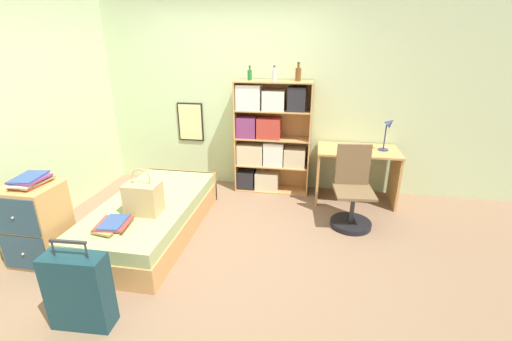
{
  "coord_description": "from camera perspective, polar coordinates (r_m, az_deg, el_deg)",
  "views": [
    {
      "loc": [
        1.08,
        -3.11,
        2.03
      ],
      "look_at": [
        0.5,
        0.19,
        0.75
      ],
      "focal_mm": 24.0,
      "sensor_mm": 36.0,
      "label": 1
    }
  ],
  "objects": [
    {
      "name": "bottle_green",
      "position": [
        4.62,
        -1.05,
        15.67
      ],
      "size": [
        0.06,
        0.06,
        0.19
      ],
      "color": "#1E6B2D",
      "rests_on": "bookcase"
    },
    {
      "name": "book_stack_on_bed",
      "position": [
        3.5,
        -22.68,
        -8.3
      ],
      "size": [
        0.32,
        0.38,
        0.06
      ],
      "color": "silver",
      "rests_on": "bed"
    },
    {
      "name": "magazine_pile_on_dresser",
      "position": [
        3.75,
        -33.49,
        -1.41
      ],
      "size": [
        0.27,
        0.37,
        0.09
      ],
      "color": "#B2382D",
      "rests_on": "dresser"
    },
    {
      "name": "desk_chair",
      "position": [
        4.11,
        15.7,
        -4.86
      ],
      "size": [
        0.47,
        0.47,
        0.94
      ],
      "color": "black",
      "rests_on": "ground_plane"
    },
    {
      "name": "desk",
      "position": [
        4.67,
        16.4,
        0.76
      ],
      "size": [
        1.03,
        0.61,
        0.72
      ],
      "color": "tan",
      "rests_on": "ground_plane"
    },
    {
      "name": "wall_back",
      "position": [
        4.9,
        -2.97,
        12.3
      ],
      "size": [
        10.0,
        0.09,
        2.6
      ],
      "color": "beige",
      "rests_on": "ground_plane"
    },
    {
      "name": "bed",
      "position": [
        4.02,
        -16.97,
        -7.29
      ],
      "size": [
        0.95,
        1.92,
        0.39
      ],
      "color": "tan",
      "rests_on": "ground_plane"
    },
    {
      "name": "suitcase",
      "position": [
        2.97,
        -27.4,
        -17.42
      ],
      "size": [
        0.46,
        0.21,
        0.74
      ],
      "color": "#143842",
      "rests_on": "ground_plane"
    },
    {
      "name": "dresser",
      "position": [
        3.9,
        -32.75,
        -7.55
      ],
      "size": [
        0.5,
        0.44,
        0.79
      ],
      "color": "tan",
      "rests_on": "ground_plane"
    },
    {
      "name": "wall_left",
      "position": [
        4.4,
        -34.03,
        7.8
      ],
      "size": [
        0.06,
        10.0,
        2.6
      ],
      "color": "beige",
      "rests_on": "ground_plane"
    },
    {
      "name": "handbag",
      "position": [
        3.62,
        -18.25,
        -4.33
      ],
      "size": [
        0.34,
        0.24,
        0.48
      ],
      "color": "tan",
      "rests_on": "bed"
    },
    {
      "name": "desk_lamp",
      "position": [
        4.59,
        21.23,
        6.62
      ],
      "size": [
        0.17,
        0.12,
        0.43
      ],
      "color": "navy",
      "rests_on": "desk"
    },
    {
      "name": "bottle_brown",
      "position": [
        4.52,
        3.04,
        15.57
      ],
      "size": [
        0.06,
        0.06,
        0.19
      ],
      "color": "#B7BCC1",
      "rests_on": "bookcase"
    },
    {
      "name": "ground_plane",
      "position": [
        3.87,
        -7.93,
        -10.98
      ],
      "size": [
        14.0,
        14.0,
        0.0
      ],
      "primitive_type": "plane",
      "color": "#84664C"
    },
    {
      "name": "bottle_clear",
      "position": [
        4.55,
        7.05,
        15.68
      ],
      "size": [
        0.07,
        0.07,
        0.23
      ],
      "color": "brown",
      "rests_on": "bookcase"
    },
    {
      "name": "bookcase",
      "position": [
        4.72,
        1.93,
        5.55
      ],
      "size": [
        1.02,
        0.32,
        1.54
      ],
      "color": "tan",
      "rests_on": "ground_plane"
    }
  ]
}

